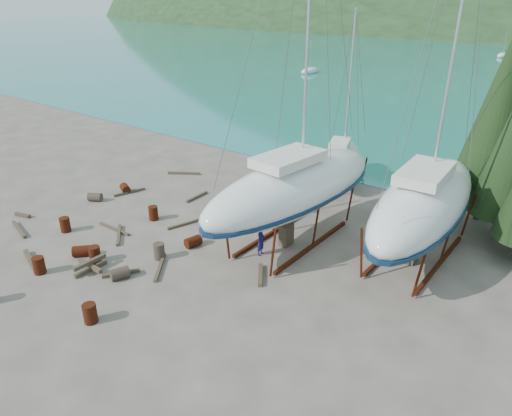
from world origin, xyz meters
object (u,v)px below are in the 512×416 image
Objects in this scene: large_sailboat_near at (294,186)px; large_sailboat_far at (424,201)px; worker at (261,242)px; small_sailboat_shore at (341,158)px.

large_sailboat_far is (6.15, 2.49, -0.07)m from large_sailboat_near.
large_sailboat_near is 13.09× the size of worker.
small_sailboat_shore is at bearing 108.31° from large_sailboat_near.
worker is at bearing -101.61° from small_sailboat_shore.
large_sailboat_far is 12.63× the size of worker.
small_sailboat_shore reaches higher than worker.
worker is (-6.60, -4.84, -2.45)m from large_sailboat_far.
large_sailboat_near is 6.64m from large_sailboat_far.
large_sailboat_far is 10.91m from small_sailboat_shore.
large_sailboat_far reaches higher than worker.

